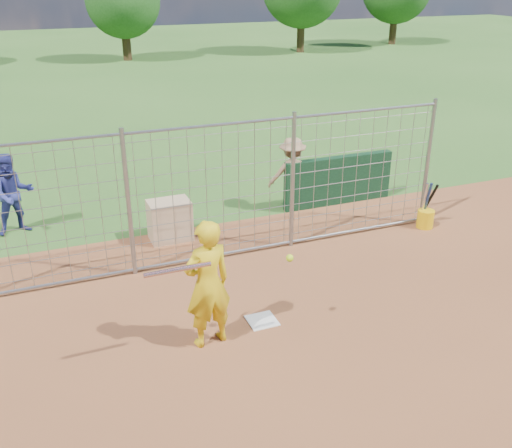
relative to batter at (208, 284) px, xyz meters
name	(u,v)px	position (x,y,z in m)	size (l,w,h in m)	color
ground	(257,315)	(0.89, 0.41, -0.95)	(100.00, 100.00, 0.00)	#2D591E
home_plate	(262,321)	(0.89, 0.21, -0.94)	(0.43, 0.43, 0.02)	silver
dugout_wall	(338,180)	(4.29, 4.01, -0.40)	(2.60, 0.20, 1.10)	#11381E
batter	(208,284)	(0.00, 0.00, 0.00)	(0.69, 0.45, 1.89)	gold
bystander_a	(13,194)	(-2.45, 5.00, -0.12)	(0.80, 0.62, 1.65)	navy
bystander_c	(292,174)	(3.20, 4.14, -0.14)	(1.04, 0.60, 1.61)	#987353
equipment_bin	(170,220)	(0.31, 3.55, -0.55)	(0.80, 0.55, 0.80)	tan
equipment_in_play	(207,267)	(-0.10, -0.33, 0.46)	(2.07, 0.18, 0.27)	silver
bucket_with_bats	(425,216)	(5.31, 2.16, -0.70)	(0.34, 0.40, 0.97)	#EAB40C
backstop_fence	(215,195)	(0.89, 2.41, 0.31)	(9.08, 0.08, 2.60)	gray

